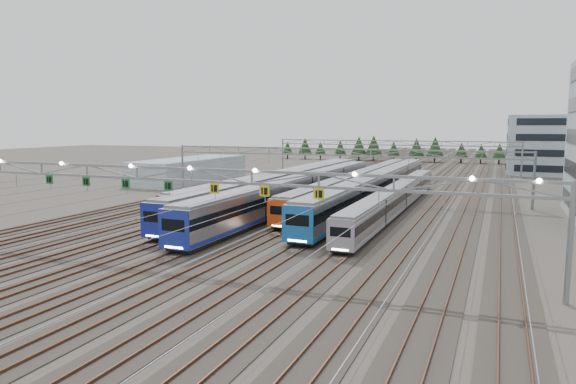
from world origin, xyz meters
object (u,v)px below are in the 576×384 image
at_px(train_e, 379,186).
at_px(gantry_near, 190,178).
at_px(train_b, 289,184).
at_px(depot_bldg_north, 558,145).
at_px(gantry_far, 392,147).
at_px(train_c, 302,190).
at_px(west_shed, 190,170).
at_px(train_a, 283,180).
at_px(train_d, 360,182).
at_px(train_f, 397,198).
at_px(gantry_mid, 335,158).

bearing_deg(train_e, gantry_near, -99.43).
relative_size(train_b, gantry_near, 1.21).
bearing_deg(depot_bldg_north, train_b, -124.91).
xyz_separation_m(train_b, gantry_far, (6.75, 47.44, 4.15)).
distance_m(train_b, gantry_far, 48.10).
relative_size(train_c, gantry_far, 1.11).
xyz_separation_m(train_b, west_shed, (-28.58, 15.96, 0.08)).
distance_m(train_a, train_b, 9.55).
xyz_separation_m(train_c, gantry_far, (2.25, 53.37, 4.07)).
distance_m(train_c, west_shed, 39.66).
bearing_deg(train_e, gantry_far, 98.68).
distance_m(train_a, gantry_near, 47.71).
height_order(train_d, west_shed, west_shed).
bearing_deg(depot_bldg_north, train_e, -116.75).
bearing_deg(gantry_far, train_a, -106.08).
bearing_deg(train_f, train_d, 120.02).
bearing_deg(train_b, train_e, 13.48).
distance_m(gantry_mid, west_shed, 38.04).
height_order(train_c, gantry_mid, gantry_mid).
height_order(train_a, train_e, train_e).
bearing_deg(gantry_mid, train_a, 152.01).
bearing_deg(train_d, train_a, -175.17).
relative_size(train_a, train_b, 1.01).
height_order(train_e, depot_bldg_north, depot_bldg_north).
xyz_separation_m(train_a, gantry_mid, (11.25, -5.98, 4.43)).
distance_m(train_e, train_f, 10.30).
bearing_deg(train_c, train_b, 127.20).
xyz_separation_m(gantry_mid, depot_bldg_north, (35.99, 58.79, 0.49)).
bearing_deg(train_a, train_c, -57.90).
distance_m(gantry_far, depot_bldg_north, 38.54).
xyz_separation_m(train_f, gantry_far, (-11.25, 53.46, 4.49)).
bearing_deg(gantry_near, train_c, 93.97).
bearing_deg(west_shed, gantry_mid, -20.94).
bearing_deg(train_e, train_a, 163.93).
relative_size(train_f, depot_bldg_north, 2.37).
height_order(train_b, train_d, train_b).
distance_m(gantry_near, gantry_far, 85.12).
bearing_deg(train_c, train_e, 45.52).
height_order(train_c, depot_bldg_north, depot_bldg_north).
bearing_deg(train_e, train_c, -134.48).
bearing_deg(train_b, train_d, 46.73).
bearing_deg(train_f, train_c, 179.63).
distance_m(train_b, gantry_mid, 8.29).
height_order(gantry_mid, gantry_far, same).
bearing_deg(train_d, west_shed, 170.33).
bearing_deg(gantry_mid, gantry_near, -90.07).
relative_size(train_b, train_d, 1.00).
height_order(gantry_mid, depot_bldg_north, depot_bldg_north).
distance_m(train_d, gantry_far, 38.20).
distance_m(train_a, west_shed, 25.23).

